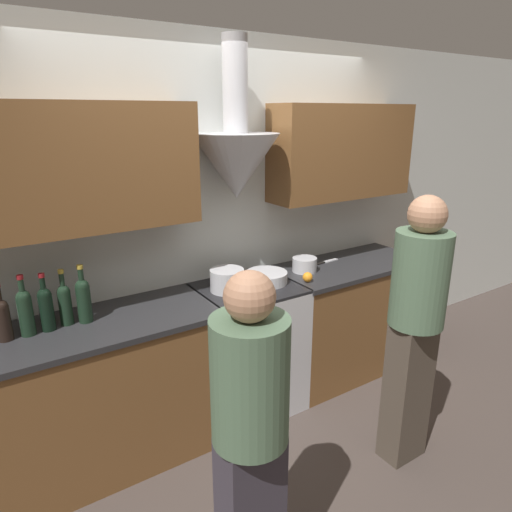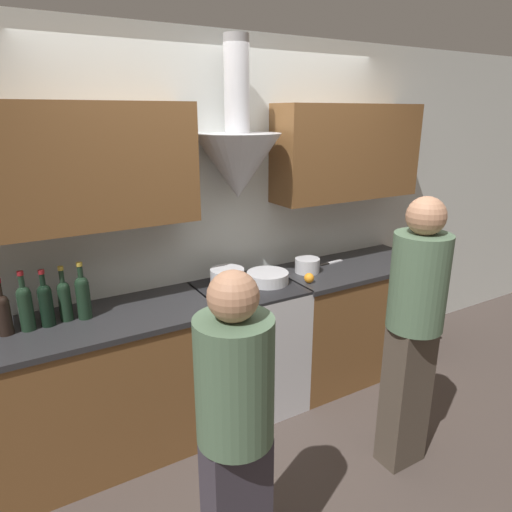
# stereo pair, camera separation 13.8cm
# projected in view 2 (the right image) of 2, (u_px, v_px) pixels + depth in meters

# --- Properties ---
(ground_plane) EXTENTS (12.00, 12.00, 0.00)m
(ground_plane) POSITION_uv_depth(u_px,v_px,m) (271.00, 426.00, 3.18)
(ground_plane) COLOR #423833
(wall_back) EXTENTS (8.40, 0.58, 2.60)m
(wall_back) POSITION_uv_depth(u_px,v_px,m) (226.00, 203.00, 3.19)
(wall_back) COLOR silver
(wall_back) RESTS_ON ground_plane
(counter_left) EXTENTS (1.43, 0.62, 0.94)m
(counter_left) POSITION_uv_depth(u_px,v_px,m) (101.00, 390.00, 2.79)
(counter_left) COLOR brown
(counter_left) RESTS_ON ground_plane
(counter_right) EXTENTS (1.25, 0.62, 0.94)m
(counter_right) POSITION_uv_depth(u_px,v_px,m) (350.00, 318.00, 3.75)
(counter_right) COLOR brown
(counter_right) RESTS_ON ground_plane
(stove_range) EXTENTS (0.68, 0.60, 0.94)m
(stove_range) POSITION_uv_depth(u_px,v_px,m) (249.00, 347.00, 3.29)
(stove_range) COLOR silver
(stove_range) RESTS_ON ground_plane
(wine_bottle_2) EXTENTS (0.08, 0.08, 0.32)m
(wine_bottle_2) POSITION_uv_depth(u_px,v_px,m) (3.00, 312.00, 2.44)
(wine_bottle_2) COLOR black
(wine_bottle_2) RESTS_ON counter_left
(wine_bottle_3) EXTENTS (0.08, 0.08, 0.34)m
(wine_bottle_3) POSITION_uv_depth(u_px,v_px,m) (25.00, 306.00, 2.49)
(wine_bottle_3) COLOR black
(wine_bottle_3) RESTS_ON counter_left
(wine_bottle_4) EXTENTS (0.08, 0.08, 0.33)m
(wine_bottle_4) POSITION_uv_depth(u_px,v_px,m) (46.00, 303.00, 2.54)
(wine_bottle_4) COLOR black
(wine_bottle_4) RESTS_ON counter_left
(wine_bottle_5) EXTENTS (0.07, 0.07, 0.33)m
(wine_bottle_5) POSITION_uv_depth(u_px,v_px,m) (65.00, 299.00, 2.61)
(wine_bottle_5) COLOR black
(wine_bottle_5) RESTS_ON counter_left
(wine_bottle_6) EXTENTS (0.08, 0.08, 0.34)m
(wine_bottle_6) POSITION_uv_depth(u_px,v_px,m) (83.00, 295.00, 2.63)
(wine_bottle_6) COLOR black
(wine_bottle_6) RESTS_ON counter_left
(stock_pot) EXTENTS (0.23, 0.23, 0.15)m
(stock_pot) POSITION_uv_depth(u_px,v_px,m) (227.00, 280.00, 3.07)
(stock_pot) COLOR silver
(stock_pot) RESTS_ON stove_range
(mixing_bowl) EXTENTS (0.29, 0.29, 0.08)m
(mixing_bowl) POSITION_uv_depth(u_px,v_px,m) (268.00, 278.00, 3.21)
(mixing_bowl) COLOR silver
(mixing_bowl) RESTS_ON stove_range
(orange_fruit) EXTENTS (0.07, 0.07, 0.07)m
(orange_fruit) POSITION_uv_depth(u_px,v_px,m) (309.00, 278.00, 3.21)
(orange_fruit) COLOR orange
(orange_fruit) RESTS_ON counter_right
(saucepan) EXTENTS (0.18, 0.18, 0.11)m
(saucepan) POSITION_uv_depth(u_px,v_px,m) (307.00, 265.00, 3.42)
(saucepan) COLOR silver
(saucepan) RESTS_ON counter_right
(chefs_knife) EXTENTS (0.23, 0.05, 0.01)m
(chefs_knife) POSITION_uv_depth(u_px,v_px,m) (331.00, 263.00, 3.64)
(chefs_knife) COLOR silver
(chefs_knife) RESTS_ON counter_right
(person_foreground_left) EXTENTS (0.32, 0.32, 1.53)m
(person_foreground_left) POSITION_uv_depth(u_px,v_px,m) (235.00, 428.00, 1.88)
(person_foreground_left) COLOR #38333D
(person_foreground_left) RESTS_ON ground_plane
(person_foreground_right) EXTENTS (0.31, 0.31, 1.67)m
(person_foreground_right) POSITION_uv_depth(u_px,v_px,m) (414.00, 324.00, 2.60)
(person_foreground_right) COLOR #473D33
(person_foreground_right) RESTS_ON ground_plane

